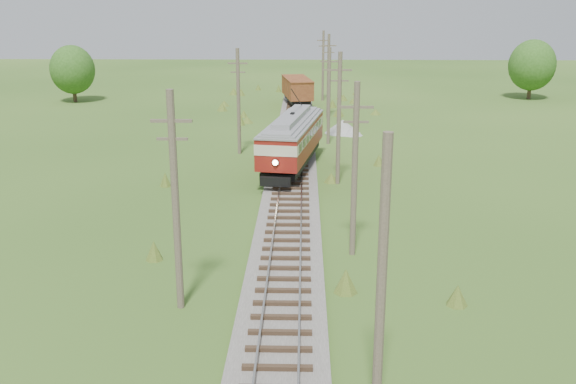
{
  "coord_description": "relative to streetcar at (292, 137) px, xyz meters",
  "views": [
    {
      "loc": [
        0.84,
        -11.95,
        12.15
      ],
      "look_at": [
        0.0,
        21.38,
        2.22
      ],
      "focal_mm": 40.0,
      "sensor_mm": 36.0,
      "label": 1
    }
  ],
  "objects": [
    {
      "name": "utility_pole_l_a",
      "position": [
        -4.2,
        -22.21,
        1.99
      ],
      "size": [
        1.6,
        0.3,
        9.0
      ],
      "color": "brown",
      "rests_on": "ground"
    },
    {
      "name": "railbed_main",
      "position": [
        0.0,
        -0.21,
        -2.44
      ],
      "size": [
        3.6,
        96.0,
        0.57
      ],
      "color": "#605B54",
      "rests_on": "ground"
    },
    {
      "name": "utility_pole_r_1",
      "position": [
        3.1,
        -29.21,
        1.77
      ],
      "size": [
        0.3,
        0.3,
        8.8
      ],
      "color": "brown",
      "rests_on": "ground"
    },
    {
      "name": "utility_pole_r_3",
      "position": [
        3.2,
        -3.21,
        1.99
      ],
      "size": [
        1.6,
        0.3,
        9.0
      ],
      "color": "brown",
      "rests_on": "ground"
    },
    {
      "name": "utility_pole_r_6",
      "position": [
        3.2,
        35.79,
        1.84
      ],
      "size": [
        1.6,
        0.3,
        8.7
      ],
      "color": "brown",
      "rests_on": "ground"
    },
    {
      "name": "utility_pole_r_2",
      "position": [
        3.3,
        -16.21,
        1.79
      ],
      "size": [
        1.6,
        0.3,
        8.6
      ],
      "color": "brown",
      "rests_on": "ground"
    },
    {
      "name": "utility_pole_r_4",
      "position": [
        3.0,
        9.79,
        1.69
      ],
      "size": [
        1.6,
        0.3,
        8.4
      ],
      "color": "brown",
      "rests_on": "ground"
    },
    {
      "name": "gravel_pile",
      "position": [
        4.7,
        14.51,
        -2.03
      ],
      "size": [
        3.56,
        3.78,
        1.29
      ],
      "color": "gray",
      "rests_on": "ground"
    },
    {
      "name": "gondola",
      "position": [
        0.0,
        31.05,
        -0.55
      ],
      "size": [
        4.05,
        8.83,
        2.82
      ],
      "rotation": [
        0.0,
        0.0,
        0.16
      ],
      "color": "black",
      "rests_on": "ground"
    },
    {
      "name": "streetcar",
      "position": [
        0.0,
        0.0,
        0.0
      ],
      "size": [
        4.82,
        12.54,
        5.67
      ],
      "rotation": [
        0.0,
        0.0,
        -0.16
      ],
      "color": "black",
      "rests_on": "ground"
    },
    {
      "name": "utility_pole_r_5",
      "position": [
        3.4,
        22.79,
        1.94
      ],
      "size": [
        1.6,
        0.3,
        8.9
      ],
      "color": "brown",
      "rests_on": "ground"
    },
    {
      "name": "tree_mid_b",
      "position": [
        30.0,
        37.79,
        1.7
      ],
      "size": [
        5.88,
        5.88,
        7.57
      ],
      "color": "#38281C",
      "rests_on": "ground"
    },
    {
      "name": "utility_pole_l_b",
      "position": [
        -4.5,
        5.79,
        1.79
      ],
      "size": [
        1.6,
        0.3,
        8.6
      ],
      "color": "brown",
      "rests_on": "ground"
    },
    {
      "name": "tree_mid_a",
      "position": [
        -28.0,
        33.79,
        1.39
      ],
      "size": [
        5.46,
        5.46,
        7.03
      ],
      "color": "#38281C",
      "rests_on": "ground"
    }
  ]
}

